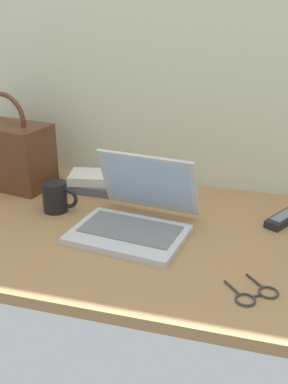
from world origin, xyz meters
The scene contains 7 objects.
desk centered at (0.00, 0.00, 0.01)m, with size 1.60×0.76×0.03m.
laptop centered at (-0.06, 0.00, 0.07)m, with size 0.34×0.33×0.21m.
coffee_mug centered at (-0.33, 0.05, 0.08)m, with size 0.11×0.08×0.09m.
remote_control_near centered at (0.36, 0.17, 0.04)m, with size 0.12×0.16×0.02m.
eyeglasses centered at (0.30, -0.23, 0.03)m, with size 0.14×0.14×0.01m.
handbag centered at (-0.58, 0.21, 0.15)m, with size 0.32×0.21×0.33m.
book_stack centered at (-0.28, 0.25, 0.06)m, with size 0.20×0.14×0.06m.
Camera 1 is at (0.29, -1.12, 0.65)m, focal length 42.77 mm.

